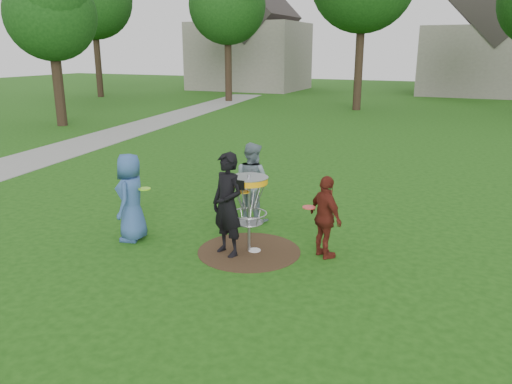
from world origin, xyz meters
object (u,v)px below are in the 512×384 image
at_px(player_blue, 131,197).
at_px(player_maroon, 326,217).
at_px(player_black, 227,205).
at_px(player_grey, 252,182).
at_px(disc_golf_basket, 249,195).

height_order(player_blue, player_maroon, player_blue).
bearing_deg(player_black, player_grey, 123.42).
xyz_separation_m(player_blue, disc_golf_basket, (2.20, 0.33, 0.21)).
height_order(player_black, player_grey, player_black).
xyz_separation_m(player_black, disc_golf_basket, (0.28, 0.24, 0.13)).
xyz_separation_m(player_black, player_grey, (-0.36, 1.81, -0.08)).
distance_m(player_black, player_grey, 1.84).
xyz_separation_m(player_blue, player_grey, (1.56, 1.89, -0.00)).
relative_size(player_blue, player_grey, 1.00).
bearing_deg(player_black, disc_golf_basket, 62.69).
relative_size(player_black, player_maroon, 1.26).
distance_m(player_grey, player_maroon, 2.29).
bearing_deg(player_blue, player_grey, 125.07).
distance_m(player_black, player_maroon, 1.65).
xyz_separation_m(player_grey, disc_golf_basket, (0.65, -1.56, 0.21)).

